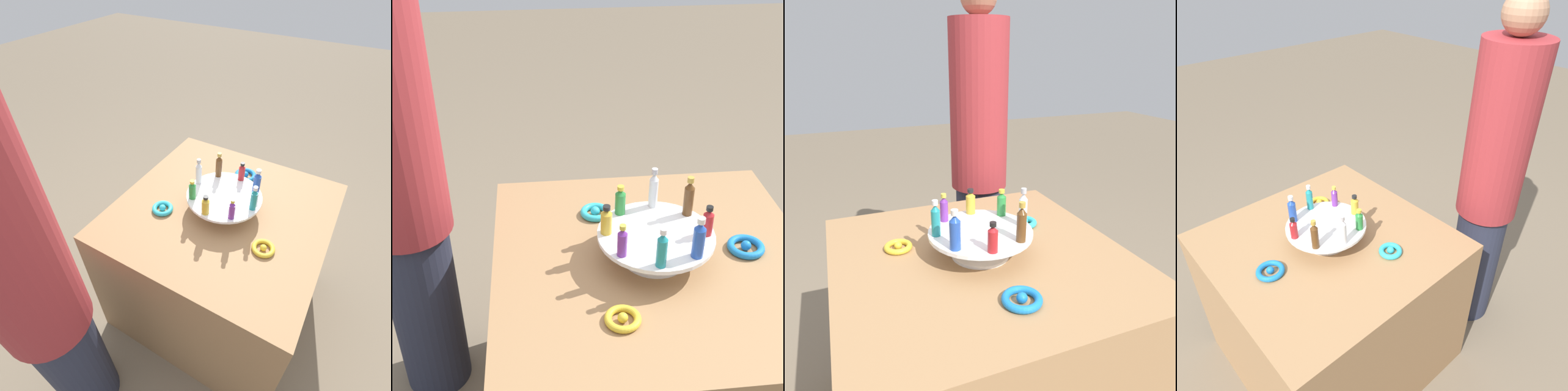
# 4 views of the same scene
# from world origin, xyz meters

# --- Properties ---
(party_table) EXTENTS (0.91, 0.91, 0.73)m
(party_table) POSITION_xyz_m (0.00, 0.00, 0.36)
(party_table) COLOR #9E754C
(party_table) RESTS_ON ground_plane
(display_stand) EXTENTS (0.32, 0.32, 0.08)m
(display_stand) POSITION_xyz_m (0.00, 0.00, 0.79)
(display_stand) COLOR white
(display_stand) RESTS_ON party_table
(bottle_green) EXTENTS (0.03, 0.03, 0.09)m
(bottle_green) POSITION_xyz_m (-0.11, -0.08, 0.85)
(bottle_green) COLOR #288438
(bottle_green) RESTS_ON display_stand
(bottle_gold) EXTENTS (0.03, 0.03, 0.09)m
(bottle_gold) POSITION_xyz_m (-0.02, -0.14, 0.85)
(bottle_gold) COLOR gold
(bottle_gold) RESTS_ON display_stand
(bottle_purple) EXTENTS (0.03, 0.03, 0.09)m
(bottle_purple) POSITION_xyz_m (0.08, -0.11, 0.86)
(bottle_purple) COLOR #702D93
(bottle_purple) RESTS_ON display_stand
(bottle_teal) EXTENTS (0.03, 0.03, 0.11)m
(bottle_teal) POSITION_xyz_m (0.14, -0.02, 0.86)
(bottle_teal) COLOR teal
(bottle_teal) RESTS_ON display_stand
(bottle_blue) EXTENTS (0.03, 0.03, 0.12)m
(bottle_blue) POSITION_xyz_m (0.11, 0.08, 0.87)
(bottle_blue) COLOR #234CAD
(bottle_blue) RESTS_ON display_stand
(bottle_red) EXTENTS (0.03, 0.03, 0.09)m
(bottle_red) POSITION_xyz_m (0.02, 0.14, 0.85)
(bottle_red) COLOR #B21E23
(bottle_red) RESTS_ON display_stand
(bottle_brown) EXTENTS (0.03, 0.03, 0.12)m
(bottle_brown) POSITION_xyz_m (-0.08, 0.11, 0.87)
(bottle_brown) COLOR brown
(bottle_brown) RESTS_ON display_stand
(bottle_clear) EXTENTS (0.03, 0.03, 0.13)m
(bottle_clear) POSITION_xyz_m (-0.14, 0.02, 0.87)
(bottle_clear) COLOR silver
(bottle_clear) RESTS_ON display_stand
(ribbon_bow_gold) EXTENTS (0.09, 0.09, 0.03)m
(ribbon_bow_gold) POSITION_xyz_m (0.24, -0.13, 0.74)
(ribbon_bow_gold) COLOR gold
(ribbon_bow_gold) RESTS_ON party_table
(ribbon_bow_blue) EXTENTS (0.11, 0.11, 0.03)m
(ribbon_bow_blue) POSITION_xyz_m (-0.01, 0.27, 0.74)
(ribbon_bow_blue) COLOR blue
(ribbon_bow_blue) RESTS_ON party_table
(ribbon_bow_teal) EXTENTS (0.09, 0.09, 0.03)m
(ribbon_bow_teal) POSITION_xyz_m (-0.23, -0.14, 0.74)
(ribbon_bow_teal) COLOR #2DB7CC
(ribbon_bow_teal) RESTS_ON party_table
(person_figure) EXTENTS (0.28, 0.28, 1.63)m
(person_figure) POSITION_xyz_m (-0.28, -0.73, 0.82)
(person_figure) COLOR #282D42
(person_figure) RESTS_ON ground_plane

